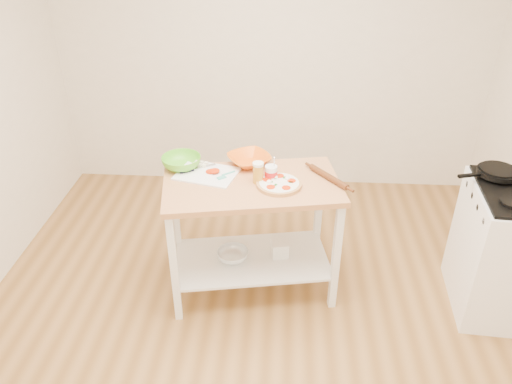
{
  "coord_description": "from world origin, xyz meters",
  "views": [
    {
      "loc": [
        0.15,
        -2.28,
        2.56
      ],
      "look_at": [
        -0.04,
        0.61,
        0.82
      ],
      "focal_mm": 35.0,
      "sensor_mm": 36.0,
      "label": 1
    }
  ],
  "objects_px": {
    "knife": "(193,170)",
    "rolling_pin": "(329,177)",
    "beer_pint": "(258,173)",
    "prep_island": "(252,214)",
    "orange_bowl": "(249,160)",
    "shelf_glass_bowl": "(233,255)",
    "cutting_board": "(207,173)",
    "gas_stove": "(508,250)",
    "pizza": "(279,184)",
    "green_bowl": "(181,162)",
    "yogurt_tub": "(271,173)",
    "skillet": "(497,172)",
    "spatula": "(225,175)",
    "shelf_bin": "(280,249)"
  },
  "relations": [
    {
      "from": "beer_pint",
      "to": "pizza",
      "type": "bearing_deg",
      "value": -14.51
    },
    {
      "from": "prep_island",
      "to": "gas_stove",
      "type": "distance_m",
      "value": 1.77
    },
    {
      "from": "prep_island",
      "to": "knife",
      "type": "xyz_separation_m",
      "value": [
        -0.42,
        0.13,
        0.27
      ]
    },
    {
      "from": "prep_island",
      "to": "yogurt_tub",
      "type": "relative_size",
      "value": 6.96
    },
    {
      "from": "skillet",
      "to": "pizza",
      "type": "distance_m",
      "value": 1.45
    },
    {
      "from": "knife",
      "to": "cutting_board",
      "type": "bearing_deg",
      "value": -45.92
    },
    {
      "from": "beer_pint",
      "to": "prep_island",
      "type": "bearing_deg",
      "value": -170.26
    },
    {
      "from": "prep_island",
      "to": "rolling_pin",
      "type": "relative_size",
      "value": 3.57
    },
    {
      "from": "cutting_board",
      "to": "spatula",
      "type": "bearing_deg",
      "value": -0.98
    },
    {
      "from": "prep_island",
      "to": "green_bowl",
      "type": "bearing_deg",
      "value": 160.43
    },
    {
      "from": "cutting_board",
      "to": "pizza",
      "type": "bearing_deg",
      "value": 0.33
    },
    {
      "from": "rolling_pin",
      "to": "gas_stove",
      "type": "bearing_deg",
      "value": -6.56
    },
    {
      "from": "prep_island",
      "to": "cutting_board",
      "type": "xyz_separation_m",
      "value": [
        -0.32,
        0.1,
        0.26
      ]
    },
    {
      "from": "yogurt_tub",
      "to": "orange_bowl",
      "type": "bearing_deg",
      "value": 126.97
    },
    {
      "from": "prep_island",
      "to": "gas_stove",
      "type": "bearing_deg",
      "value": -2.27
    },
    {
      "from": "prep_island",
      "to": "gas_stove",
      "type": "height_order",
      "value": "gas_stove"
    },
    {
      "from": "cutting_board",
      "to": "orange_bowl",
      "type": "height_order",
      "value": "orange_bowl"
    },
    {
      "from": "shelf_glass_bowl",
      "to": "shelf_bin",
      "type": "distance_m",
      "value": 0.35
    },
    {
      "from": "orange_bowl",
      "to": "yogurt_tub",
      "type": "relative_size",
      "value": 1.57
    },
    {
      "from": "cutting_board",
      "to": "spatula",
      "type": "relative_size",
      "value": 3.56
    },
    {
      "from": "pizza",
      "to": "green_bowl",
      "type": "height_order",
      "value": "green_bowl"
    },
    {
      "from": "gas_stove",
      "to": "shelf_glass_bowl",
      "type": "relative_size",
      "value": 4.83
    },
    {
      "from": "cutting_board",
      "to": "orange_bowl",
      "type": "bearing_deg",
      "value": 45.38
    },
    {
      "from": "prep_island",
      "to": "pizza",
      "type": "distance_m",
      "value": 0.32
    },
    {
      "from": "pizza",
      "to": "yogurt_tub",
      "type": "distance_m",
      "value": 0.1
    },
    {
      "from": "yogurt_tub",
      "to": "shelf_bin",
      "type": "height_order",
      "value": "yogurt_tub"
    },
    {
      "from": "cutting_board",
      "to": "knife",
      "type": "height_order",
      "value": "cutting_board"
    },
    {
      "from": "orange_bowl",
      "to": "yogurt_tub",
      "type": "xyz_separation_m",
      "value": [
        0.16,
        -0.22,
        0.02
      ]
    },
    {
      "from": "cutting_board",
      "to": "shelf_glass_bowl",
      "type": "bearing_deg",
      "value": -19.31
    },
    {
      "from": "prep_island",
      "to": "skillet",
      "type": "bearing_deg",
      "value": 3.99
    },
    {
      "from": "prep_island",
      "to": "shelf_glass_bowl",
      "type": "relative_size",
      "value": 5.55
    },
    {
      "from": "gas_stove",
      "to": "orange_bowl",
      "type": "xyz_separation_m",
      "value": [
        -1.8,
        0.34,
        0.46
      ]
    },
    {
      "from": "knife",
      "to": "rolling_pin",
      "type": "relative_size",
      "value": 0.66
    },
    {
      "from": "orange_bowl",
      "to": "shelf_glass_bowl",
      "type": "height_order",
      "value": "orange_bowl"
    },
    {
      "from": "spatula",
      "to": "shelf_glass_bowl",
      "type": "height_order",
      "value": "spatula"
    },
    {
      "from": "spatula",
      "to": "yogurt_tub",
      "type": "xyz_separation_m",
      "value": [
        0.31,
        -0.01,
        0.04
      ]
    },
    {
      "from": "spatula",
      "to": "orange_bowl",
      "type": "distance_m",
      "value": 0.25
    },
    {
      "from": "orange_bowl",
      "to": "shelf_glass_bowl",
      "type": "distance_m",
      "value": 0.71
    },
    {
      "from": "gas_stove",
      "to": "yogurt_tub",
      "type": "bearing_deg",
      "value": -179.78
    },
    {
      "from": "beer_pint",
      "to": "shelf_bin",
      "type": "distance_m",
      "value": 0.68
    },
    {
      "from": "rolling_pin",
      "to": "knife",
      "type": "bearing_deg",
      "value": 176.75
    },
    {
      "from": "gas_stove",
      "to": "skillet",
      "type": "distance_m",
      "value": 0.55
    },
    {
      "from": "prep_island",
      "to": "shelf_bin",
      "type": "bearing_deg",
      "value": 13.74
    },
    {
      "from": "knife",
      "to": "shelf_bin",
      "type": "relative_size",
      "value": 2.01
    },
    {
      "from": "rolling_pin",
      "to": "orange_bowl",
      "type": "bearing_deg",
      "value": 160.82
    },
    {
      "from": "skillet",
      "to": "orange_bowl",
      "type": "distance_m",
      "value": 1.67
    },
    {
      "from": "green_bowl",
      "to": "yogurt_tub",
      "type": "relative_size",
      "value": 1.5
    },
    {
      "from": "orange_bowl",
      "to": "green_bowl",
      "type": "distance_m",
      "value": 0.48
    },
    {
      "from": "pizza",
      "to": "knife",
      "type": "height_order",
      "value": "pizza"
    },
    {
      "from": "gas_stove",
      "to": "orange_bowl",
      "type": "height_order",
      "value": "gas_stove"
    }
  ]
}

